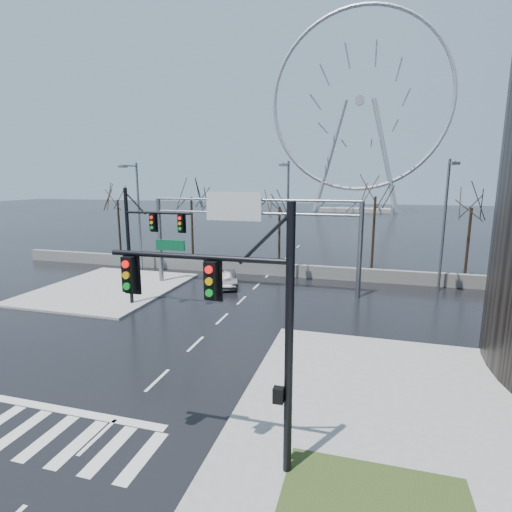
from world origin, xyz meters
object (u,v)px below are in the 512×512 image
(sign_gantry, at_px, (248,224))
(car, at_px, (227,279))
(ferris_wheel, at_px, (359,108))
(signal_mast_near, at_px, (241,313))
(signal_mast_far, at_px, (143,236))

(sign_gantry, relative_size, car, 4.25)
(ferris_wheel, bearing_deg, signal_mast_near, -89.92)
(signal_mast_near, bearing_deg, ferris_wheel, 90.08)
(signal_mast_near, xyz_separation_m, ferris_wheel, (-0.14, 99.04, 21.26))
(signal_mast_near, bearing_deg, signal_mast_far, 130.26)
(signal_mast_near, xyz_separation_m, car, (-7.38, 19.24, -4.24))
(signal_mast_far, xyz_separation_m, sign_gantry, (5.49, 6.00, 0.35))
(signal_mast_far, xyz_separation_m, car, (3.63, 6.24, -4.20))
(signal_mast_near, distance_m, car, 21.03)
(signal_mast_far, height_order, car, signal_mast_far)
(signal_mast_far, relative_size, ferris_wheel, 0.16)
(ferris_wheel, bearing_deg, signal_mast_far, -97.20)
(signal_mast_near, xyz_separation_m, signal_mast_far, (-11.01, 13.00, -0.04))
(sign_gantry, bearing_deg, ferris_wheel, 86.16)
(sign_gantry, bearing_deg, signal_mast_far, -132.47)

